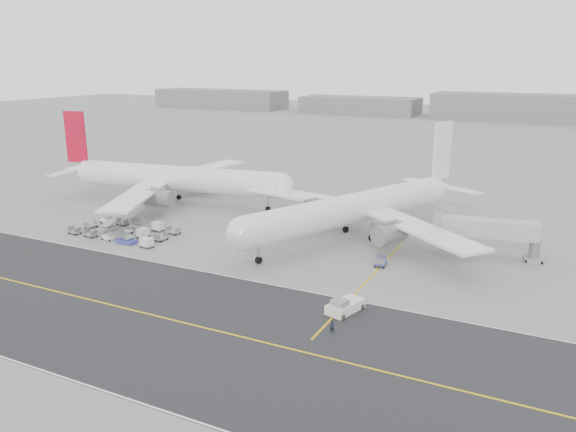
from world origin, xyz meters
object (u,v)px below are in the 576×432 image
at_px(airliner_a, 172,178).
at_px(jet_bridge, 488,230).
at_px(pushback_tug, 345,306).
at_px(ground_crew_a, 332,327).
at_px(airliner_b, 358,207).

relative_size(airliner_a, jet_bridge, 3.28).
xyz_separation_m(airliner_a, jet_bridge, (69.64, -6.53, -1.19)).
relative_size(pushback_tug, ground_crew_a, 4.31).
distance_m(airliner_b, ground_crew_a, 39.27).
bearing_deg(pushback_tug, ground_crew_a, -67.25).
xyz_separation_m(airliner_a, airliner_b, (46.72, -5.69, -0.15)).
height_order(pushback_tug, jet_bridge, jet_bridge).
xyz_separation_m(airliner_a, pushback_tug, (56.13, -37.13, -4.97)).
xyz_separation_m(airliner_a, ground_crew_a, (56.88, -43.31, -4.97)).
bearing_deg(pushback_tug, airliner_a, 162.39).
distance_m(airliner_a, ground_crew_a, 71.67).
relative_size(airliner_b, ground_crew_a, 31.43).
bearing_deg(pushback_tug, jet_bridge, 82.05).
distance_m(airliner_b, pushback_tug, 33.18).
height_order(pushback_tug, ground_crew_a, pushback_tug).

